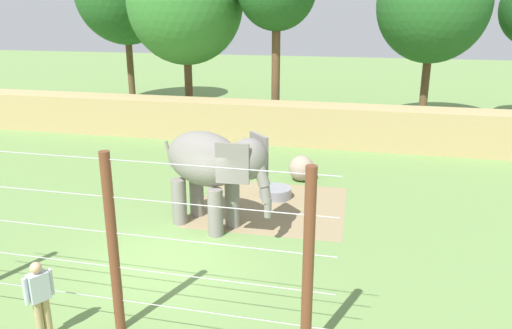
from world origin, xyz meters
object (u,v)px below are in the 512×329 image
(elephant, at_px, (212,165))
(zookeeper, at_px, (40,297))
(enrichment_ball, at_px, (301,168))
(water_tub, at_px, (275,192))

(elephant, distance_m, zookeeper, 6.05)
(enrichment_ball, height_order, water_tub, enrichment_ball)
(enrichment_ball, relative_size, water_tub, 0.88)
(elephant, height_order, zookeeper, elephant)
(enrichment_ball, xyz_separation_m, water_tub, (-0.61, -1.97, -0.30))
(elephant, xyz_separation_m, water_tub, (1.31, 2.80, -1.75))
(enrichment_ball, bearing_deg, elephant, -111.89)
(enrichment_ball, relative_size, zookeeper, 0.58)
(elephant, xyz_separation_m, enrichment_ball, (1.92, 4.77, -1.45))
(elephant, height_order, water_tub, elephant)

